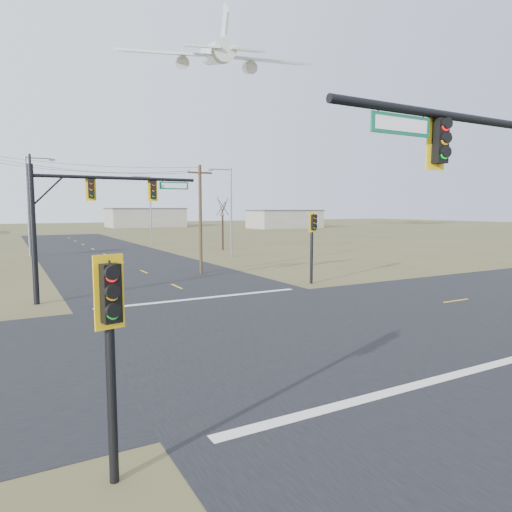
{
  "coord_description": "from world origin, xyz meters",
  "views": [
    {
      "loc": [
        -9.77,
        -16.38,
        5.12
      ],
      "look_at": [
        -0.14,
        1.0,
        3.04
      ],
      "focal_mm": 32.0,
      "sensor_mm": 36.0,
      "label": 1
    }
  ],
  "objects_px": {
    "mast_arm_far": "(90,204)",
    "utility_pole_near": "(200,217)",
    "streetlight_a": "(229,207)",
    "pedestal_signal_sw": "(111,318)",
    "streetlight_c": "(30,200)",
    "streetlight_b": "(149,206)",
    "bare_tree_c": "(222,206)",
    "pedestal_signal_ne": "(313,233)"
  },
  "relations": [
    {
      "from": "pedestal_signal_sw",
      "to": "utility_pole_near",
      "type": "xyz_separation_m",
      "value": [
        11.89,
        25.04,
        1.26
      ]
    },
    {
      "from": "pedestal_signal_ne",
      "to": "pedestal_signal_sw",
      "type": "xyz_separation_m",
      "value": [
        -16.7,
        -16.84,
        -0.33
      ]
    },
    {
      "from": "utility_pole_near",
      "to": "pedestal_signal_sw",
      "type": "bearing_deg",
      "value": -115.4
    },
    {
      "from": "streetlight_b",
      "to": "mast_arm_far",
      "type": "bearing_deg",
      "value": -99.24
    },
    {
      "from": "pedestal_signal_ne",
      "to": "utility_pole_near",
      "type": "distance_m",
      "value": 9.55
    },
    {
      "from": "pedestal_signal_ne",
      "to": "streetlight_c",
      "type": "distance_m",
      "value": 33.29
    },
    {
      "from": "pedestal_signal_sw",
      "to": "streetlight_c",
      "type": "distance_m",
      "value": 46.19
    },
    {
      "from": "mast_arm_far",
      "to": "pedestal_signal_ne",
      "type": "relative_size",
      "value": 1.87
    },
    {
      "from": "streetlight_c",
      "to": "bare_tree_c",
      "type": "bearing_deg",
      "value": -19.28
    },
    {
      "from": "utility_pole_near",
      "to": "streetlight_b",
      "type": "distance_m",
      "value": 30.22
    },
    {
      "from": "pedestal_signal_sw",
      "to": "streetlight_a",
      "type": "distance_m",
      "value": 39.9
    },
    {
      "from": "mast_arm_far",
      "to": "streetlight_a",
      "type": "distance_m",
      "value": 23.24
    },
    {
      "from": "streetlight_c",
      "to": "streetlight_b",
      "type": "bearing_deg",
      "value": 18.83
    },
    {
      "from": "streetlight_a",
      "to": "utility_pole_near",
      "type": "bearing_deg",
      "value": -108.56
    },
    {
      "from": "pedestal_signal_sw",
      "to": "pedestal_signal_ne",
      "type": "bearing_deg",
      "value": 33.31
    },
    {
      "from": "bare_tree_c",
      "to": "pedestal_signal_ne",
      "type": "bearing_deg",
      "value": -101.66
    },
    {
      "from": "pedestal_signal_sw",
      "to": "bare_tree_c",
      "type": "bearing_deg",
      "value": 50.9
    },
    {
      "from": "streetlight_a",
      "to": "bare_tree_c",
      "type": "bearing_deg",
      "value": 87.62
    },
    {
      "from": "pedestal_signal_ne",
      "to": "streetlight_a",
      "type": "distance_m",
      "value": 18.35
    },
    {
      "from": "mast_arm_far",
      "to": "streetlight_a",
      "type": "height_order",
      "value": "streetlight_a"
    },
    {
      "from": "utility_pole_near",
      "to": "streetlight_c",
      "type": "xyz_separation_m",
      "value": [
        -10.88,
        21.06,
        1.55
      ]
    },
    {
      "from": "pedestal_signal_sw",
      "to": "streetlight_b",
      "type": "relative_size",
      "value": 0.45
    },
    {
      "from": "pedestal_signal_sw",
      "to": "streetlight_c",
      "type": "bearing_deg",
      "value": 76.83
    },
    {
      "from": "pedestal_signal_sw",
      "to": "streetlight_b",
      "type": "height_order",
      "value": "streetlight_b"
    },
    {
      "from": "utility_pole_near",
      "to": "streetlight_c",
      "type": "distance_m",
      "value": 23.75
    },
    {
      "from": "utility_pole_near",
      "to": "streetlight_b",
      "type": "height_order",
      "value": "streetlight_b"
    },
    {
      "from": "utility_pole_near",
      "to": "streetlight_b",
      "type": "xyz_separation_m",
      "value": [
        4.45,
        29.88,
        1.0
      ]
    },
    {
      "from": "utility_pole_near",
      "to": "bare_tree_c",
      "type": "xyz_separation_m",
      "value": [
        10.22,
        18.02,
        0.97
      ]
    },
    {
      "from": "mast_arm_far",
      "to": "pedestal_signal_ne",
      "type": "bearing_deg",
      "value": 3.52
    },
    {
      "from": "streetlight_a",
      "to": "streetlight_c",
      "type": "xyz_separation_m",
      "value": [
        -18.14,
        11.15,
        0.76
      ]
    },
    {
      "from": "utility_pole_near",
      "to": "bare_tree_c",
      "type": "bearing_deg",
      "value": 60.43
    },
    {
      "from": "bare_tree_c",
      "to": "utility_pole_near",
      "type": "bearing_deg",
      "value": -119.57
    },
    {
      "from": "pedestal_signal_ne",
      "to": "streetlight_a",
      "type": "xyz_separation_m",
      "value": [
        2.45,
        18.1,
        1.73
      ]
    },
    {
      "from": "mast_arm_far",
      "to": "streetlight_c",
      "type": "distance_m",
      "value": 27.59
    },
    {
      "from": "pedestal_signal_sw",
      "to": "bare_tree_c",
      "type": "distance_m",
      "value": 48.45
    },
    {
      "from": "mast_arm_far",
      "to": "utility_pole_near",
      "type": "height_order",
      "value": "utility_pole_near"
    },
    {
      "from": "mast_arm_far",
      "to": "utility_pole_near",
      "type": "xyz_separation_m",
      "value": [
        9.22,
        6.48,
        -0.92
      ]
    },
    {
      "from": "pedestal_signal_ne",
      "to": "bare_tree_c",
      "type": "xyz_separation_m",
      "value": [
        5.41,
        26.22,
        1.9
      ]
    },
    {
      "from": "mast_arm_far",
      "to": "streetlight_b",
      "type": "relative_size",
      "value": 0.95
    },
    {
      "from": "utility_pole_near",
      "to": "streetlight_c",
      "type": "bearing_deg",
      "value": 117.32
    },
    {
      "from": "streetlight_c",
      "to": "pedestal_signal_sw",
      "type": "bearing_deg",
      "value": -102.33
    },
    {
      "from": "streetlight_b",
      "to": "bare_tree_c",
      "type": "relative_size",
      "value": 1.41
    }
  ]
}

